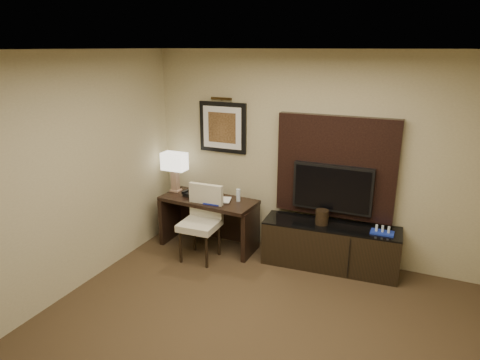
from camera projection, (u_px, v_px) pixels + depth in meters
The scene contains 17 objects.
ceiling at pixel (230, 50), 2.95m from camera, with size 4.50×5.00×0.01m, color silver.
wall_back at pixel (314, 157), 5.53m from camera, with size 4.50×0.01×2.70m, color tan.
wall_left at pixel (27, 192), 4.23m from camera, with size 0.01×5.00×2.70m, color tan.
desk at pixel (209, 223), 6.01m from camera, with size 1.34×0.57×0.72m, color black.
credenza at pixel (330, 246), 5.45m from camera, with size 1.70×0.47×0.58m, color black.
tv_wall_panel at pixel (335, 167), 5.39m from camera, with size 1.50×0.12×1.30m, color black.
tv at pixel (332, 188), 5.38m from camera, with size 1.00×0.08×0.60m, color black.
artwork at pixel (223, 127), 5.93m from camera, with size 0.70×0.04×0.70m, color black.
picture_light at pixel (221, 99), 5.78m from camera, with size 0.04×0.04×0.30m, color #3D2C13.
desk_chair at pixel (200, 224), 5.60m from camera, with size 0.47×0.55×0.99m, color beige, non-canonical shape.
table_lamp at pixel (175, 170), 6.13m from camera, with size 0.38×0.22×0.63m, color #9D7A62, non-canonical shape.
desk_phone at pixel (192, 192), 6.00m from camera, with size 0.21×0.19×0.10m, color black, non-canonical shape.
blue_folder at pixel (215, 201), 5.79m from camera, with size 0.23×0.31×0.02m, color #172597.
book at pixel (218, 193), 5.79m from camera, with size 0.17×0.02×0.24m, color #B8AB91.
water_bottle at pixel (238, 195), 5.79m from camera, with size 0.06×0.06×0.17m, color silver.
ice_bucket at pixel (322, 217), 5.36m from camera, with size 0.17×0.17×0.19m, color black.
minibar_tray at pixel (383, 230), 5.10m from camera, with size 0.27×0.16×0.10m, color #182EA2, non-canonical shape.
Camera 1 is at (1.32, -2.79, 2.72)m, focal length 32.00 mm.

